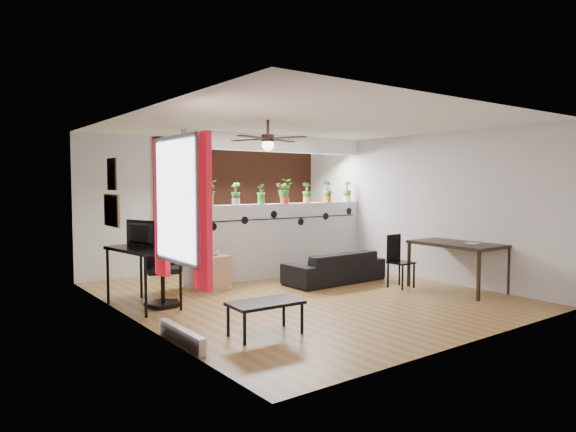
{
  "coord_description": "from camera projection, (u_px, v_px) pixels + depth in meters",
  "views": [
    {
      "loc": [
        -4.83,
        -6.22,
        1.73
      ],
      "look_at": [
        0.21,
        0.6,
        1.18
      ],
      "focal_mm": 32.0,
      "sensor_mm": 36.0,
      "label": 1
    }
  ],
  "objects": [
    {
      "name": "potted_plant_6",
      "position": [
        347.0,
        191.0,
        10.48
      ],
      "size": [
        0.27,
        0.28,
        0.43
      ],
      "color": "white",
      "rests_on": "partition_wall"
    },
    {
      "name": "coffee_table",
      "position": [
        265.0,
        305.0,
        5.82
      ],
      "size": [
        0.85,
        0.5,
        0.39
      ],
      "color": "black",
      "rests_on": "ground"
    },
    {
      "name": "potted_plant_5",
      "position": [
        327.0,
        191.0,
        10.17
      ],
      "size": [
        0.24,
        0.27,
        0.43
      ],
      "color": "orange",
      "rests_on": "partition_wall"
    },
    {
      "name": "potted_plant_0",
      "position": [
        209.0,
        192.0,
        8.6
      ],
      "size": [
        0.26,
        0.28,
        0.43
      ],
      "color": "#D35718",
      "rests_on": "partition_wall"
    },
    {
      "name": "partition_wall",
      "position": [
        285.0,
        239.0,
        9.6
      ],
      "size": [
        3.6,
        0.18,
        1.35
      ],
      "primitive_type": "cube",
      "color": "#BCBCC1",
      "rests_on": "ground"
    },
    {
      "name": "folding_chair",
      "position": [
        397.0,
        256.0,
        8.5
      ],
      "size": [
        0.37,
        0.37,
        0.88
      ],
      "color": "black",
      "rests_on": "ground"
    },
    {
      "name": "framed_art",
      "position": [
        112.0,
        174.0,
        7.04
      ],
      "size": [
        0.03,
        0.34,
        0.44
      ],
      "color": "#8C7259",
      "rests_on": "room_shell"
    },
    {
      "name": "window_assembly",
      "position": [
        178.0,
        204.0,
        5.39
      ],
      "size": [
        0.09,
        1.3,
        1.55
      ],
      "color": "white",
      "rests_on": "room_shell"
    },
    {
      "name": "potted_plant_1",
      "position": [
        236.0,
        193.0,
        8.92
      ],
      "size": [
        0.24,
        0.25,
        0.39
      ],
      "color": "silver",
      "rests_on": "partition_wall"
    },
    {
      "name": "monitor",
      "position": [
        139.0,
        239.0,
        7.22
      ],
      "size": [
        0.36,
        0.18,
        0.2
      ],
      "primitive_type": "imported",
      "rotation": [
        0.0,
        0.0,
        1.91
      ],
      "color": "black",
      "rests_on": "computer_desk"
    },
    {
      "name": "vine_decal",
      "position": [
        288.0,
        218.0,
        9.5
      ],
      "size": [
        3.31,
        0.01,
        0.3
      ],
      "color": "black",
      "rests_on": "partition_wall"
    },
    {
      "name": "sofa",
      "position": [
        334.0,
        268.0,
        8.94
      ],
      "size": [
        1.76,
        0.71,
        0.51
      ],
      "primitive_type": "imported",
      "rotation": [
        0.0,
        0.0,
        3.16
      ],
      "color": "black",
      "rests_on": "ground"
    },
    {
      "name": "room_shell",
      "position": [
        300.0,
        211.0,
        7.88
      ],
      "size": [
        6.3,
        7.1,
        2.9
      ],
      "color": "brown",
      "rests_on": "ground"
    },
    {
      "name": "computer_desk",
      "position": [
        143.0,
        253.0,
        7.11
      ],
      "size": [
        0.76,
        1.22,
        0.83
      ],
      "color": "black",
      "rests_on": "ground"
    },
    {
      "name": "pier_column",
      "position": [
        191.0,
        209.0,
        8.43
      ],
      "size": [
        0.22,
        0.2,
        2.6
      ],
      "primitive_type": "cube",
      "color": "#BCBCC1",
      "rests_on": "ground"
    },
    {
      "name": "baseboard_heater",
      "position": [
        181.0,
        336.0,
        5.49
      ],
      "size": [
        0.08,
        1.0,
        0.18
      ],
      "primitive_type": "cube",
      "color": "silver",
      "rests_on": "ground"
    },
    {
      "name": "cube_shelf",
      "position": [
        213.0,
        272.0,
        8.35
      ],
      "size": [
        0.49,
        0.44,
        0.55
      ],
      "primitive_type": "cube",
      "rotation": [
        0.0,
        0.0,
        0.1
      ],
      "color": "tan",
      "rests_on": "ground"
    },
    {
      "name": "book",
      "position": [
        470.0,
        244.0,
        7.95
      ],
      "size": [
        0.18,
        0.22,
        0.02
      ],
      "primitive_type": "imported",
      "rotation": [
        0.0,
        0.0,
        0.14
      ],
      "color": "gray",
      "rests_on": "dining_table"
    },
    {
      "name": "corkboard",
      "position": [
        112.0,
        210.0,
        7.11
      ],
      "size": [
        0.03,
        0.6,
        0.45
      ],
      "primitive_type": "cube",
      "color": "olive",
      "rests_on": "room_shell"
    },
    {
      "name": "office_chair",
      "position": [
        162.0,
        274.0,
        7.23
      ],
      "size": [
        0.53,
        0.54,
        1.03
      ],
      "color": "black",
      "rests_on": "ground"
    },
    {
      "name": "cup",
      "position": [
        216.0,
        252.0,
        8.36
      ],
      "size": [
        0.16,
        0.16,
        0.1
      ],
      "primitive_type": "imported",
      "rotation": [
        0.0,
        0.0,
        -0.24
      ],
      "color": "gray",
      "rests_on": "cube_shelf"
    },
    {
      "name": "ceiling_fan",
      "position": [
        268.0,
        141.0,
        7.1
      ],
      "size": [
        1.19,
        1.19,
        0.43
      ],
      "color": "black",
      "rests_on": "room_shell"
    },
    {
      "name": "dining_table",
      "position": [
        458.0,
        247.0,
        8.26
      ],
      "size": [
        0.91,
        1.45,
        0.78
      ],
      "color": "black",
      "rests_on": "ground"
    },
    {
      "name": "potted_plant_4",
      "position": [
        307.0,
        192.0,
        9.86
      ],
      "size": [
        0.24,
        0.25,
        0.39
      ],
      "color": "gold",
      "rests_on": "partition_wall"
    },
    {
      "name": "potted_plant_2",
      "position": [
        261.0,
        193.0,
        9.23
      ],
      "size": [
        0.21,
        0.18,
        0.36
      ],
      "color": "green",
      "rests_on": "partition_wall"
    },
    {
      "name": "ceiling_header",
      "position": [
        285.0,
        144.0,
        9.49
      ],
      "size": [
        3.6,
        0.18,
        0.3
      ],
      "primitive_type": "cube",
      "color": "white",
      "rests_on": "room_shell"
    },
    {
      "name": "brick_panel",
      "position": [
        243.0,
        204.0,
        10.74
      ],
      "size": [
        3.9,
        0.05,
        2.6
      ],
      "primitive_type": "cube",
      "color": "#A84F30",
      "rests_on": "ground"
    },
    {
      "name": "potted_plant_3",
      "position": [
        285.0,
        191.0,
        9.54
      ],
      "size": [
        0.3,
        0.3,
        0.46
      ],
      "color": "red",
      "rests_on": "partition_wall"
    }
  ]
}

